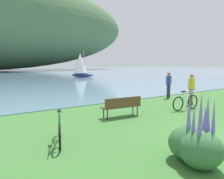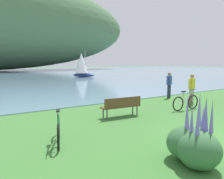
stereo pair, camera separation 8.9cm
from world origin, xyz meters
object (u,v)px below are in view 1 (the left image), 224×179
bicycle_beside_path (60,130)px  person_on_the_grass (191,87)px  park_bench_near_camera (122,105)px  bicycle_leaning_near_bench (186,102)px  person_at_shoreline (169,83)px  sailboat_nearest_to_shore (81,65)px

bicycle_beside_path → person_on_the_grass: (8.56, 1.77, 0.58)m
bicycle_beside_path → person_on_the_grass: bearing=11.7°
park_bench_near_camera → person_on_the_grass: 5.09m
park_bench_near_camera → bicycle_leaning_near_bench: bearing=-10.3°
person_at_shoreline → sailboat_nearest_to_shore: 22.55m
bicycle_beside_path → person_at_shoreline: size_ratio=0.97×
park_bench_near_camera → person_on_the_grass: size_ratio=1.07×
sailboat_nearest_to_shore → park_bench_near_camera: bearing=-113.6°
person_on_the_grass → bicycle_beside_path: bearing=-168.3°
bicycle_leaning_near_bench → person_on_the_grass: size_ratio=1.04×
bicycle_leaning_near_bench → person_on_the_grass: (1.55, 0.83, 0.58)m
bicycle_leaning_near_bench → person_at_shoreline: person_at_shoreline is taller
sailboat_nearest_to_shore → bicycle_beside_path: bearing=-118.5°
park_bench_near_camera → person_at_shoreline: size_ratio=1.07×
bicycle_leaning_near_bench → person_on_the_grass: person_on_the_grass is taller
bicycle_beside_path → person_on_the_grass: 8.76m
person_on_the_grass → sailboat_nearest_to_shore: bearing=77.0°
bicycle_beside_path → bicycle_leaning_near_bench: bearing=7.7°
bicycle_beside_path → sailboat_nearest_to_shore: 29.73m
park_bench_near_camera → sailboat_nearest_to_shore: bearing=66.4°
person_on_the_grass → sailboat_nearest_to_shore: 24.97m
bicycle_leaning_near_bench → sailboat_nearest_to_shore: sailboat_nearest_to_shore is taller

